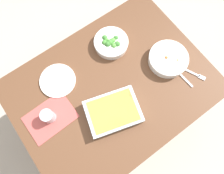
% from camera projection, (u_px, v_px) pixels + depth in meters
% --- Properties ---
extents(ground_plane, '(6.00, 6.00, 0.00)m').
position_uv_depth(ground_plane, '(112.00, 110.00, 1.96)').
color(ground_plane, '#B2A899').
extents(dining_table, '(1.20, 0.90, 0.74)m').
position_uv_depth(dining_table, '(112.00, 91.00, 1.34)').
color(dining_table, brown).
rests_on(dining_table, ground_plane).
extents(placemat, '(0.29, 0.21, 0.00)m').
position_uv_depth(placemat, '(50.00, 117.00, 1.20)').
color(placemat, '#B24C47').
rests_on(placemat, dining_table).
extents(stew_bowl, '(0.25, 0.25, 0.06)m').
position_uv_depth(stew_bowl, '(168.00, 59.00, 1.28)').
color(stew_bowl, silver).
rests_on(stew_bowl, dining_table).
extents(broccoli_bowl, '(0.22, 0.22, 0.07)m').
position_uv_depth(broccoli_bowl, '(111.00, 43.00, 1.31)').
color(broccoli_bowl, silver).
rests_on(broccoli_bowl, dining_table).
extents(baking_dish, '(0.35, 0.30, 0.06)m').
position_uv_depth(baking_dish, '(113.00, 112.00, 1.18)').
color(baking_dish, silver).
rests_on(baking_dish, dining_table).
extents(drink_cup, '(0.07, 0.07, 0.08)m').
position_uv_depth(drink_cup, '(48.00, 116.00, 1.16)').
color(drink_cup, '#B2BCC6').
rests_on(drink_cup, dining_table).
extents(side_plate, '(0.22, 0.22, 0.01)m').
position_uv_depth(side_plate, '(58.00, 81.00, 1.26)').
color(side_plate, white).
rests_on(side_plate, dining_table).
extents(spoon_by_stew, '(0.03, 0.18, 0.01)m').
position_uv_depth(spoon_by_stew, '(179.00, 73.00, 1.28)').
color(spoon_by_stew, silver).
rests_on(spoon_by_stew, dining_table).
extents(fork_on_table, '(0.09, 0.17, 0.01)m').
position_uv_depth(fork_on_table, '(194.00, 74.00, 1.28)').
color(fork_on_table, silver).
rests_on(fork_on_table, dining_table).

